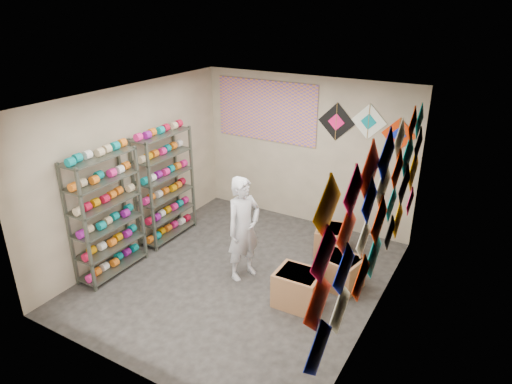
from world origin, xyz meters
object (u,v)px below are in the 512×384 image
Objects in this scene: shelf_rack_front at (106,215)px; shopkeeper at (244,229)px; carton_a at (298,288)px; carton_b at (340,272)px; carton_c at (332,241)px; shelf_rack_back at (165,186)px.

shelf_rack_front reaches higher than shopkeeper.
carton_a is at bearing 13.27° from shelf_rack_front.
carton_b is 1.05× the size of carton_c.
shelf_rack_back is (0.00, 1.30, 0.00)m from shelf_rack_front.
shopkeeper is 1.17m from carton_a.
shelf_rack_back is 2.95m from carton_c.
shelf_rack_back is 3.42× the size of carton_c.
shopkeeper is 2.65× the size of carton_a.
shelf_rack_front is at bearing -144.81° from carton_b.
shelf_rack_front is at bearing -90.00° from shelf_rack_back.
shelf_rack_back is 3.15× the size of carton_a.
carton_b is at bearing 62.53° from carton_a.
carton_b is (3.17, 0.06, -0.71)m from shelf_rack_back.
shopkeeper is at bearing -12.38° from shelf_rack_back.
shopkeeper is 1.65m from carton_c.
shopkeeper is at bearing 165.57° from carton_a.
shelf_rack_front is 3.25× the size of carton_b.
carton_c is at bearing 17.21° from shelf_rack_back.
carton_c is (2.74, 2.15, -0.71)m from shelf_rack_front.
carton_c reaches higher than carton_b.
shelf_rack_front reaches higher than carton_c.
shelf_rack_front and shelf_rack_back have the same top height.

